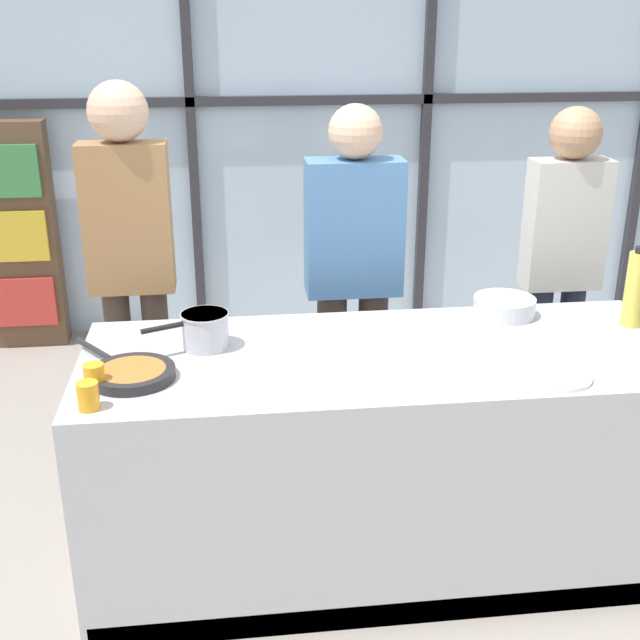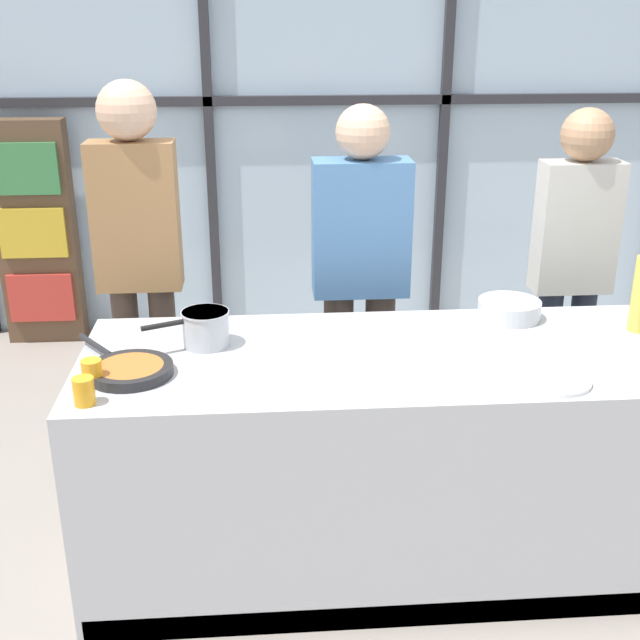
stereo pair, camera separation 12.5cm
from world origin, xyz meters
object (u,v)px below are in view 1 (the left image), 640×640
Objects in this scene: oil_bottle at (636,289)px; frying_pan at (131,373)px; saucepan at (205,329)px; spectator_far_left at (130,253)px; juice_glass_far at (94,377)px; spectator_center_left at (353,267)px; white_plate at (552,375)px; juice_glass_near at (88,396)px; mixing_bowl at (504,306)px; spectator_center_right at (562,256)px.

frying_pan is at bearing -172.18° from oil_bottle.
saucepan is 1.71m from oil_bottle.
spectator_far_left reaches higher than juice_glass_far.
spectator_center_left is 18.48× the size of juice_glass_far.
saucepan reaches higher than white_plate.
white_plate is 0.68m from oil_bottle.
oil_bottle reaches higher than juice_glass_near.
juice_glass_far is (-1.03, -0.99, -0.04)m from spectator_center_left.
juice_glass_near is (-1.59, -0.66, 0.00)m from mixing_bowl.
white_plate is at bearing -18.68° from saucepan.
frying_pan is 1.42× the size of oil_bottle.
frying_pan reaches higher than white_plate.
white_plate is (1.45, -0.16, -0.01)m from frying_pan.
saucepan is at bearing -170.97° from mixing_bowl.
spectator_far_left is 1.08× the size of spectator_center_right.
saucepan is at bearing 161.32° from white_plate.
frying_pan is 0.25m from juice_glass_near.
spectator_far_left is 1.14m from juice_glass_near.
juice_glass_near reaches higher than white_plate.
spectator_center_left is at bearing 0.00° from spectator_center_right.
spectator_center_left is 0.95m from saucepan.
mixing_bowl reaches higher than white_plate.
frying_pan is 1.98m from oil_bottle.
saucepan is 3.45× the size of juice_glass_near.
frying_pan is at bearing 25.32° from spectator_center_right.
mixing_bowl is 1.72m from juice_glass_near.
spectator_center_left reaches higher than white_plate.
mixing_bowl is 0.51m from oil_bottle.
spectator_far_left reaches higher than mixing_bowl.
spectator_center_right is 0.65m from mixing_bowl.
juice_glass_far is at bearing -162.08° from mixing_bowl.
mixing_bowl is (-0.44, -0.47, -0.06)m from spectator_center_right.
oil_bottle is at bearing 148.19° from spectator_center_left.
saucepan is 0.98× the size of oil_bottle.
oil_bottle is at bearing 13.24° from juice_glass_near.
frying_pan is 1.73× the size of white_plate.
spectator_far_left is 1.06× the size of spectator_center_left.
saucepan reaches higher than frying_pan.
juice_glass_near is 1.00× the size of juice_glass_far.
juice_glass_far is (-0.11, -0.08, 0.03)m from frying_pan.
white_plate is 1.57m from juice_glass_far.
mixing_bowl is at bearing 139.93° from spectator_center_left.
spectator_center_left is at bearing 47.49° from juice_glass_near.
oil_bottle is (1.03, -0.64, 0.07)m from spectator_center_left.
spectator_center_left is at bearing 44.86° from saucepan.
spectator_far_left is at bearing 88.05° from juice_glass_far.
spectator_center_left is at bearing 43.70° from juice_glass_far.
spectator_center_right is at bearing 25.90° from juice_glass_far.
frying_pan is 0.14m from juice_glass_far.
saucepan is (-1.67, -0.67, -0.03)m from spectator_center_right.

